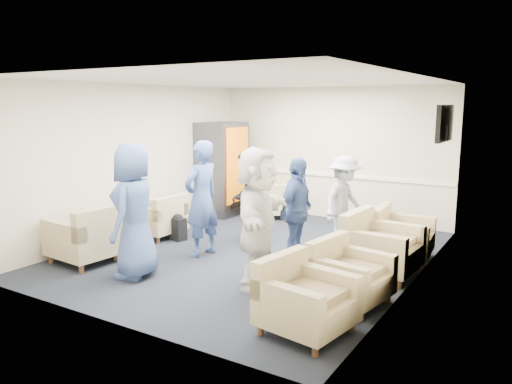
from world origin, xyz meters
The scene contains 25 objects.
floor centered at (0.00, 0.00, 0.00)m, with size 6.00×6.00×0.00m, color black.
ceiling centered at (0.00, 0.00, 2.70)m, with size 6.00×6.00×0.00m, color silver.
back_wall centered at (0.00, 3.00, 1.35)m, with size 5.00×0.02×2.70m, color beige.
front_wall centered at (0.00, -3.00, 1.35)m, with size 5.00×0.02×2.70m, color beige.
left_wall centered at (-2.50, 0.00, 1.35)m, with size 0.02×6.00×2.70m, color beige.
right_wall centered at (2.50, 0.00, 1.35)m, with size 0.02×6.00×2.70m, color beige.
chair_rail centered at (0.00, 2.98, 0.90)m, with size 4.98×0.04×0.06m, color white.
tv centered at (2.44, 1.80, 2.05)m, with size 0.10×1.00×0.58m.
armchair_left_near centered at (-1.85, -1.68, 0.37)m, with size 1.00×1.00×0.74m.
armchair_left_mid centered at (-1.90, -1.14, 0.31)m, with size 0.86×0.86×0.61m.
armchair_left_far centered at (-1.97, -0.03, 0.32)m, with size 0.83×0.83×0.65m.
armchair_right_near centered at (1.90, -2.11, 0.33)m, with size 0.96×0.96×0.67m.
armchair_right_midnear centered at (2.00, -1.12, 0.32)m, with size 0.92×0.92×0.65m.
armchair_right_midfar centered at (1.99, 0.06, 0.37)m, with size 0.98×0.98×0.74m.
armchair_right_far centered at (2.04, 0.97, 0.34)m, with size 0.91×0.91×0.67m.
armchair_corner centered at (-1.06, 2.35, 0.32)m, with size 1.07×1.07×0.63m.
vending_machine centered at (-2.09, 2.09, 0.99)m, with size 0.80×0.94×1.97m.
backpack centered at (-1.54, -0.03, 0.24)m, with size 0.31×0.25×0.47m.
pillow centered at (-1.87, -1.67, 0.56)m, with size 0.49×0.37×0.14m, color beige.
person_front_left centered at (-0.82, -1.76, 0.92)m, with size 0.90×0.59×1.84m, color #3D5893.
person_mid_left centered at (-0.64, -0.50, 0.90)m, with size 0.66×0.43×1.81m, color #3D5893.
person_back_left centered at (-0.47, 0.53, 0.77)m, with size 0.75×0.59×1.55m, color black.
person_back_right centered at (1.03, 1.19, 0.76)m, with size 0.98×0.56×1.52m, color silver.
person_mid_right centered at (0.81, -0.11, 0.79)m, with size 0.93×0.39×1.59m, color #3D5893.
person_front_right centered at (0.81, -1.21, 0.91)m, with size 1.69×0.54×1.82m, color white.
Camera 1 is at (4.05, -6.53, 2.35)m, focal length 35.00 mm.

